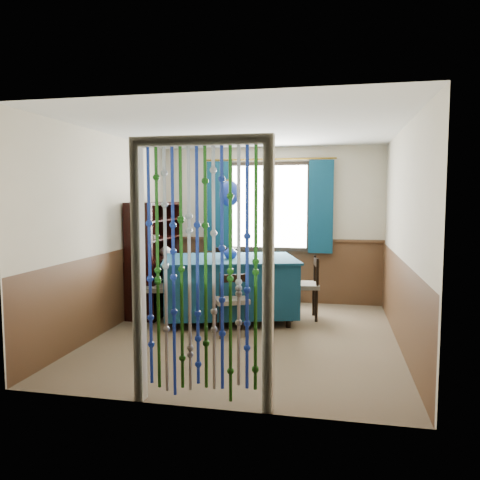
% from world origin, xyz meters
% --- Properties ---
extents(floor, '(4.00, 4.00, 0.00)m').
position_xyz_m(floor, '(0.00, 0.00, 0.00)').
color(floor, brown).
rests_on(floor, ground).
extents(ceiling, '(4.00, 4.00, 0.00)m').
position_xyz_m(ceiling, '(0.00, 0.00, 2.50)').
color(ceiling, silver).
rests_on(ceiling, ground).
extents(wall_back, '(3.60, 0.00, 3.60)m').
position_xyz_m(wall_back, '(0.00, 2.00, 1.25)').
color(wall_back, '#BFB59C').
rests_on(wall_back, ground).
extents(wall_front, '(3.60, 0.00, 3.60)m').
position_xyz_m(wall_front, '(0.00, -2.00, 1.25)').
color(wall_front, '#BFB59C').
rests_on(wall_front, ground).
extents(wall_left, '(0.00, 4.00, 4.00)m').
position_xyz_m(wall_left, '(-1.80, 0.00, 1.25)').
color(wall_left, '#BFB59C').
rests_on(wall_left, ground).
extents(wall_right, '(0.00, 4.00, 4.00)m').
position_xyz_m(wall_right, '(1.80, 0.00, 1.25)').
color(wall_right, '#BFB59C').
rests_on(wall_right, ground).
extents(wainscot_back, '(3.60, 0.00, 3.60)m').
position_xyz_m(wainscot_back, '(0.00, 1.99, 0.50)').
color(wainscot_back, '#4B301C').
rests_on(wainscot_back, ground).
extents(wainscot_front, '(3.60, 0.00, 3.60)m').
position_xyz_m(wainscot_front, '(0.00, -1.99, 0.50)').
color(wainscot_front, '#4B301C').
rests_on(wainscot_front, ground).
extents(wainscot_left, '(0.00, 4.00, 4.00)m').
position_xyz_m(wainscot_left, '(-1.79, 0.00, 0.50)').
color(wainscot_left, '#4B301C').
rests_on(wainscot_left, ground).
extents(wainscot_right, '(0.00, 4.00, 4.00)m').
position_xyz_m(wainscot_right, '(1.79, 0.00, 0.50)').
color(wainscot_right, '#4B301C').
rests_on(wainscot_right, ground).
extents(window, '(1.32, 0.12, 1.42)m').
position_xyz_m(window, '(0.00, 1.95, 1.55)').
color(window, black).
rests_on(window, wall_back).
extents(doorway, '(1.16, 0.12, 2.18)m').
position_xyz_m(doorway, '(0.00, -1.94, 1.05)').
color(doorway, silver).
rests_on(doorway, ground).
extents(dining_table, '(2.07, 1.70, 0.87)m').
position_xyz_m(dining_table, '(-0.37, 0.72, 0.49)').
color(dining_table, '#0D2F43').
rests_on(dining_table, floor).
extents(chair_near, '(0.53, 0.52, 0.81)m').
position_xyz_m(chair_near, '(-0.19, 0.02, 0.43)').
color(chair_near, black).
rests_on(chair_near, floor).
extents(chair_far, '(0.47, 0.45, 0.94)m').
position_xyz_m(chair_far, '(-0.64, 1.48, 0.50)').
color(chair_far, black).
rests_on(chair_far, floor).
extents(chair_left, '(0.51, 0.53, 0.88)m').
position_xyz_m(chair_left, '(-1.36, 0.38, 0.47)').
color(chair_left, black).
rests_on(chair_left, floor).
extents(chair_right, '(0.47, 0.49, 0.87)m').
position_xyz_m(chair_right, '(0.65, 1.00, 0.47)').
color(chair_right, black).
rests_on(chair_right, floor).
extents(sideboard, '(0.44, 1.25, 1.63)m').
position_xyz_m(sideboard, '(-1.56, 0.96, 0.57)').
color(sideboard, black).
rests_on(sideboard, floor).
extents(pendant_lamp, '(0.28, 0.28, 0.92)m').
position_xyz_m(pendant_lamp, '(-0.37, 0.72, 1.75)').
color(pendant_lamp, olive).
rests_on(pendant_lamp, ceiling).
extents(vase_table, '(0.22, 0.22, 0.18)m').
position_xyz_m(vase_table, '(-0.35, 0.65, 0.96)').
color(vase_table, navy).
rests_on(vase_table, dining_table).
extents(bowl_shelf, '(0.26, 0.26, 0.05)m').
position_xyz_m(bowl_shelf, '(-1.50, 0.71, 1.14)').
color(bowl_shelf, beige).
rests_on(bowl_shelf, sideboard).
extents(vase_sideboard, '(0.24, 0.24, 0.20)m').
position_xyz_m(vase_sideboard, '(-1.50, 1.24, 0.91)').
color(vase_sideboard, beige).
rests_on(vase_sideboard, sideboard).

